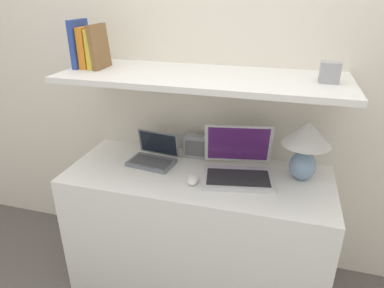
# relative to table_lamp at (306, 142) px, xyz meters

# --- Properties ---
(wall_back) EXTENTS (6.00, 0.05, 2.40)m
(wall_back) POSITION_rel_table_lamp_xyz_m (-0.52, 0.25, 0.27)
(wall_back) COLOR silver
(wall_back) RESTS_ON ground_plane
(desk) EXTENTS (1.39, 0.56, 0.73)m
(desk) POSITION_rel_table_lamp_xyz_m (-0.52, -0.10, -0.57)
(desk) COLOR white
(desk) RESTS_ON ground_plane
(back_riser) EXTENTS (1.39, 0.04, 1.21)m
(back_riser) POSITION_rel_table_lamp_xyz_m (-0.52, 0.20, -0.33)
(back_riser) COLOR silver
(back_riser) RESTS_ON ground_plane
(shelf) EXTENTS (1.39, 0.50, 0.03)m
(shelf) POSITION_rel_table_lamp_xyz_m (-0.52, -0.03, 0.29)
(shelf) COLOR white
(shelf) RESTS_ON back_riser
(table_lamp) EXTENTS (0.24, 0.24, 0.31)m
(table_lamp) POSITION_rel_table_lamp_xyz_m (0.00, 0.00, 0.00)
(table_lamp) COLOR #7593B2
(table_lamp) RESTS_ON desk
(laptop_large) EXTENTS (0.40, 0.36, 0.25)m
(laptop_large) POSITION_rel_table_lamp_xyz_m (-0.32, -0.06, -0.15)
(laptop_large) COLOR silver
(laptop_large) RESTS_ON desk
(laptop_small) EXTENTS (0.27, 0.21, 0.16)m
(laptop_small) POSITION_rel_table_lamp_xyz_m (-0.79, -0.03, -0.17)
(laptop_small) COLOR slate
(laptop_small) RESTS_ON desk
(computer_mouse) EXTENTS (0.07, 0.10, 0.04)m
(computer_mouse) POSITION_rel_table_lamp_xyz_m (-0.52, -0.19, -0.19)
(computer_mouse) COLOR white
(computer_mouse) RESTS_ON desk
(router_box) EXTENTS (0.14, 0.06, 0.13)m
(router_box) POSITION_rel_table_lamp_xyz_m (-0.58, 0.10, -0.14)
(router_box) COLOR gray
(router_box) RESTS_ON desk
(book_blue) EXTENTS (0.03, 0.15, 0.24)m
(book_blue) POSITION_rel_table_lamp_xyz_m (-1.17, -0.03, 0.43)
(book_blue) COLOR #284293
(book_blue) RESTS_ON shelf
(book_orange) EXTENTS (0.04, 0.12, 0.20)m
(book_orange) POSITION_rel_table_lamp_xyz_m (-1.13, -0.03, 0.41)
(book_orange) COLOR orange
(book_orange) RESTS_ON shelf
(book_yellow) EXTENTS (0.03, 0.13, 0.20)m
(book_yellow) POSITION_rel_table_lamp_xyz_m (-1.09, -0.03, 0.40)
(book_yellow) COLOR gold
(book_yellow) RESTS_ON shelf
(book_brown) EXTENTS (0.04, 0.16, 0.22)m
(book_brown) POSITION_rel_table_lamp_xyz_m (-1.06, -0.03, 0.42)
(book_brown) COLOR brown
(book_brown) RESTS_ON shelf
(shelf_gadget) EXTENTS (0.08, 0.07, 0.09)m
(shelf_gadget) POSITION_rel_table_lamp_xyz_m (0.05, -0.03, 0.35)
(shelf_gadget) COLOR #99999E
(shelf_gadget) RESTS_ON shelf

